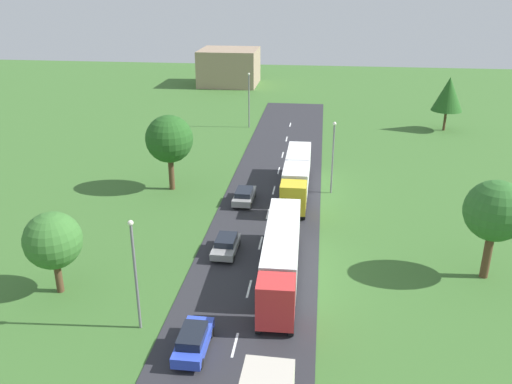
{
  "coord_description": "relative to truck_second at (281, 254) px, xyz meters",
  "views": [
    {
      "loc": [
        4.64,
        -0.88,
        21.25
      ],
      "look_at": [
        -1.03,
        44.75,
        2.68
      ],
      "focal_mm": 37.42,
      "sensor_mm": 36.0,
      "label": 1
    }
  ],
  "objects": [
    {
      "name": "lamppost_second",
      "position": [
        -8.59,
        -7.13,
        2.19
      ],
      "size": [
        0.36,
        0.36,
        7.73
      ],
      "color": "slate",
      "rests_on": "ground"
    },
    {
      "name": "road",
      "position": [
        -2.18,
        -9.55,
        -2.12
      ],
      "size": [
        10.0,
        140.0,
        0.06
      ],
      "primitive_type": "cube",
      "color": "#2B2B30",
      "rests_on": "ground"
    },
    {
      "name": "tree_pine",
      "position": [
        -15.77,
        -3.64,
        1.97
      ],
      "size": [
        4.09,
        4.09,
        6.19
      ],
      "color": "#513823",
      "rests_on": "ground"
    },
    {
      "name": "tree_birch",
      "position": [
        20.77,
        45.24,
        3.26
      ],
      "size": [
        4.46,
        4.46,
        7.88
      ],
      "color": "#513823",
      "rests_on": "ground"
    },
    {
      "name": "tree_elm",
      "position": [
        15.36,
        2.28,
        3.31
      ],
      "size": [
        4.52,
        4.52,
        7.78
      ],
      "color": "#513823",
      "rests_on": "ground"
    },
    {
      "name": "truck_third",
      "position": [
        0.23,
        17.58,
        -0.04
      ],
      "size": [
        2.51,
        14.26,
        3.53
      ],
      "color": "yellow",
      "rests_on": "road"
    },
    {
      "name": "car_third",
      "position": [
        -4.57,
        -9.12,
        -1.28
      ],
      "size": [
        1.78,
        4.31,
        1.57
      ],
      "color": "blue",
      "rests_on": "road"
    },
    {
      "name": "lamppost_third",
      "position": [
        3.88,
        18.05,
        2.17
      ],
      "size": [
        0.36,
        0.36,
        7.7
      ],
      "color": "slate",
      "rests_on": "ground"
    },
    {
      "name": "lamppost_fourth",
      "position": [
        -8.33,
        43.35,
        2.43
      ],
      "size": [
        0.36,
        0.36,
        8.21
      ],
      "color": "slate",
      "rests_on": "ground"
    },
    {
      "name": "truck_second",
      "position": [
        0.0,
        0.0,
        0.0
      ],
      "size": [
        2.83,
        14.53,
        3.58
      ],
      "color": "red",
      "rests_on": "road"
    },
    {
      "name": "car_fifth",
      "position": [
        -4.83,
        14.21,
        -1.32
      ],
      "size": [
        1.93,
        4.5,
        1.44
      ],
      "color": "gray",
      "rests_on": "road"
    },
    {
      "name": "distant_building",
      "position": [
        -17.17,
        77.41,
        1.52
      ],
      "size": [
        11.86,
        11.72,
        7.34
      ],
      "primitive_type": "cube",
      "color": "#9E846B",
      "rests_on": "ground"
    },
    {
      "name": "car_fourth",
      "position": [
        -4.8,
        3.46,
        -1.35
      ],
      "size": [
        1.92,
        4.09,
        1.39
      ],
      "color": "gray",
      "rests_on": "road"
    },
    {
      "name": "tree_oak",
      "position": [
        -13.1,
        17.05,
        3.42
      ],
      "size": [
        4.99,
        4.99,
        8.1
      ],
      "color": "#513823",
      "rests_on": "ground"
    }
  ]
}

